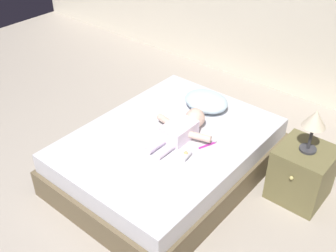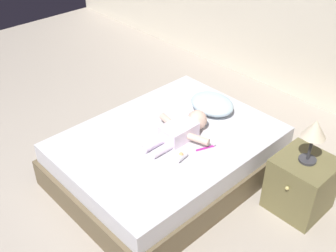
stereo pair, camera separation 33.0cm
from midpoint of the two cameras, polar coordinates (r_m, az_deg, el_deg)
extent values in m
plane|color=#AA9E90|center=(3.34, -12.40, -12.11)|extent=(8.00, 8.00, 0.00)
cube|color=brown|center=(3.54, 2.68, -5.31)|extent=(1.35, 1.81, 0.24)
cube|color=silver|center=(3.41, 2.77, -2.65)|extent=(1.30, 1.74, 0.17)
ellipsoid|color=silver|center=(3.68, 8.77, 2.99)|extent=(0.41, 0.33, 0.14)
cube|color=white|center=(3.30, 4.40, -0.91)|extent=(0.20, 0.28, 0.13)
sphere|color=beige|center=(3.42, 6.86, 0.77)|extent=(0.17, 0.17, 0.17)
cylinder|color=beige|center=(3.42, 2.73, 0.65)|extent=(0.18, 0.08, 0.06)
cylinder|color=beige|center=(3.23, 7.21, -1.94)|extent=(0.19, 0.10, 0.06)
cylinder|color=white|center=(3.21, 0.91, -2.67)|extent=(0.06, 0.20, 0.06)
cylinder|color=white|center=(3.16, 2.14, -3.46)|extent=(0.06, 0.20, 0.06)
cube|color=#BB2A9C|center=(3.25, 8.15, -3.19)|extent=(0.07, 0.15, 0.01)
cube|color=white|center=(3.27, 9.38, -2.68)|extent=(0.02, 0.03, 0.01)
cube|color=brown|center=(3.39, 20.85, -7.74)|extent=(0.42, 0.42, 0.47)
sphere|color=tan|center=(3.16, 19.26, -8.34)|extent=(0.03, 0.03, 0.03)
cylinder|color=#333338|center=(3.24, 21.73, -4.52)|extent=(0.13, 0.13, 0.02)
cylinder|color=#333338|center=(3.17, 22.16, -2.96)|extent=(0.02, 0.02, 0.20)
cone|color=beige|center=(3.08, 22.84, -0.46)|extent=(0.17, 0.17, 0.14)
cylinder|color=white|center=(3.11, 4.89, -4.42)|extent=(0.07, 0.11, 0.05)
cone|color=#ECB06C|center=(3.09, 4.92, -3.88)|extent=(0.04, 0.04, 0.02)
camera|label=1|loc=(0.16, -87.14, 1.99)|focal=43.56mm
camera|label=2|loc=(0.16, 92.86, -1.99)|focal=43.56mm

